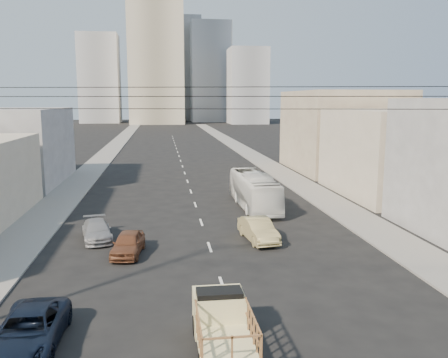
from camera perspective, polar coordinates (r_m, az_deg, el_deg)
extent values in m
cube|color=gray|center=(84.70, -13.63, 3.24)|extent=(3.50, 180.00, 0.12)
cube|color=gray|center=(85.47, 2.26, 3.56)|extent=(3.50, 180.00, 0.12)
cube|color=silver|center=(18.31, 2.33, -19.54)|extent=(0.15, 2.00, 0.01)
cube|color=silver|center=(23.67, -0.22, -12.55)|extent=(0.15, 2.00, 0.01)
cube|color=silver|center=(29.28, -1.74, -8.17)|extent=(0.15, 2.00, 0.01)
cube|color=silver|center=(35.02, -2.75, -5.21)|extent=(0.15, 2.00, 0.01)
cube|color=silver|center=(40.84, -3.47, -3.09)|extent=(0.15, 2.00, 0.01)
cube|color=silver|center=(46.70, -4.01, -1.50)|extent=(0.15, 2.00, 0.01)
cube|color=silver|center=(52.59, -4.42, -0.26)|extent=(0.15, 2.00, 0.01)
cube|color=silver|center=(58.51, -4.75, 0.73)|extent=(0.15, 2.00, 0.01)
cube|color=silver|center=(64.44, -5.02, 1.53)|extent=(0.15, 2.00, 0.01)
cube|color=silver|center=(70.38, -5.25, 2.20)|extent=(0.15, 2.00, 0.01)
cube|color=silver|center=(76.33, -5.44, 2.77)|extent=(0.15, 2.00, 0.01)
cube|color=silver|center=(82.29, -5.60, 3.25)|extent=(0.15, 2.00, 0.01)
cube|color=silver|center=(88.25, -5.74, 3.67)|extent=(0.15, 2.00, 0.01)
cube|color=silver|center=(94.22, -5.86, 4.03)|extent=(0.15, 2.00, 0.01)
cube|color=silver|center=(100.19, -5.97, 4.35)|extent=(0.15, 2.00, 0.01)
cube|color=silver|center=(106.17, -6.07, 4.64)|extent=(0.15, 2.00, 0.01)
cube|color=silver|center=(112.15, -6.15, 4.89)|extent=(0.15, 2.00, 0.01)
cube|color=silver|center=(118.13, -6.23, 5.12)|extent=(0.15, 2.00, 0.01)
cube|color=beige|center=(17.05, 0.20, -19.21)|extent=(1.90, 3.00, 0.12)
cube|color=beige|center=(18.70, -0.66, -15.62)|extent=(1.90, 1.60, 1.50)
cube|color=black|center=(18.23, -0.56, -14.24)|extent=(1.70, 0.90, 0.70)
cylinder|color=black|center=(18.97, -3.36, -17.17)|extent=(0.25, 0.76, 0.76)
cylinder|color=black|center=(19.15, 1.95, -16.89)|extent=(0.25, 0.76, 0.76)
imported|color=black|center=(19.27, -22.43, -16.48)|extent=(2.31, 4.93, 1.36)
imported|color=white|center=(39.59, 3.63, -1.37)|extent=(2.61, 10.39, 2.88)
imported|color=brown|center=(28.25, -11.47, -7.61)|extent=(2.07, 4.10, 1.34)
imported|color=tan|center=(30.42, 4.14, -6.10)|extent=(2.08, 4.55, 1.45)
imported|color=gray|center=(31.65, -15.05, -6.00)|extent=(2.52, 4.48, 1.22)
cylinder|color=black|center=(15.52, 2.89, 11.00)|extent=(23.01, 5.02, 0.02)
cylinder|color=black|center=(15.52, 2.88, 9.90)|extent=(23.01, 5.02, 0.02)
cylinder|color=black|center=(15.52, 2.87, 8.42)|extent=(23.01, 5.02, 0.02)
cube|color=#B6A992|center=(47.60, 20.44, 3.00)|extent=(11.00, 14.00, 8.00)
cube|color=gray|center=(62.22, 14.00, 5.63)|extent=(12.00, 16.00, 10.00)
cube|color=gray|center=(55.55, -25.09, 3.55)|extent=(12.00, 16.00, 8.00)
cube|color=gray|center=(184.97, -8.23, 15.95)|extent=(20.00, 20.00, 60.00)
cube|color=gray|center=(200.15, -1.65, 12.67)|extent=(16.00, 16.00, 40.00)
cube|color=gray|center=(195.31, -14.71, 11.57)|extent=(15.00, 15.00, 34.00)
cube|color=gray|center=(214.34, -5.36, 12.96)|extent=(18.00, 18.00, 44.00)
cube|color=gray|center=(181.82, 2.86, 11.09)|extent=(14.00, 14.00, 28.00)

